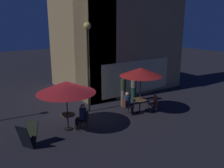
{
  "coord_description": "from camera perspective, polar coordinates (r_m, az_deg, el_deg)",
  "views": [
    {
      "loc": [
        -5.2,
        -10.21,
        4.8
      ],
      "look_at": [
        1.7,
        -0.11,
        1.52
      ],
      "focal_mm": 38.52,
      "sensor_mm": 36.0,
      "label": 1
    }
  ],
  "objects": [
    {
      "name": "street_lamp_near_corner",
      "position": [
        12.3,
        -5.79,
        8.78
      ],
      "size": [
        0.38,
        0.38,
        4.7
      ],
      "color": "black",
      "rests_on": "ground"
    },
    {
      "name": "patron_seated_0",
      "position": [
        10.8,
        -7.22,
        -7.43
      ],
      "size": [
        0.5,
        0.49,
        1.24
      ],
      "rotation": [
        0.0,
        0.0,
        2.44
      ],
      "color": "black",
      "rests_on": "ground"
    },
    {
      "name": "patio_umbrella_0",
      "position": [
        10.55,
        -10.84,
        -0.71
      ],
      "size": [
        2.58,
        2.58,
        2.26
      ],
      "color": "black",
      "rests_on": "ground"
    },
    {
      "name": "patron_seated_1",
      "position": [
        12.4,
        3.86,
        -4.34
      ],
      "size": [
        0.53,
        0.4,
        1.25
      ],
      "rotation": [
        0.0,
        0.0,
        -0.21
      ],
      "color": "black",
      "rests_on": "ground"
    },
    {
      "name": "cafe_chair_0",
      "position": [
        10.83,
        -6.44,
        -8.19
      ],
      "size": [
        0.59,
        0.59,
        0.9
      ],
      "rotation": [
        0.0,
        0.0,
        2.44
      ],
      "color": "black",
      "rests_on": "ground"
    },
    {
      "name": "cafe_building",
      "position": [
        16.02,
        -0.65,
        14.85
      ],
      "size": [
        7.64,
        6.12,
        9.53
      ],
      "color": "tan",
      "rests_on": "ground"
    },
    {
      "name": "ground_plane",
      "position": [
        12.42,
        -6.86,
        -7.85
      ],
      "size": [
        60.0,
        60.0,
        0.0
      ],
      "primitive_type": "plane",
      "color": "#232129"
    },
    {
      "name": "cafe_table_0",
      "position": [
        11.04,
        -10.46,
        -8.17
      ],
      "size": [
        0.67,
        0.67,
        0.72
      ],
      "color": "black",
      "rests_on": "ground"
    },
    {
      "name": "cafe_table_1",
      "position": [
        12.74,
        6.63,
        -4.49
      ],
      "size": [
        0.76,
        0.76,
        0.77
      ],
      "color": "black",
      "rests_on": "ground"
    },
    {
      "name": "cafe_chair_2",
      "position": [
        13.09,
        9.93,
        -4.24
      ],
      "size": [
        0.51,
        0.51,
        0.91
      ],
      "rotation": [
        0.0,
        0.0,
        2.84
      ],
      "color": "brown",
      "rests_on": "ground"
    },
    {
      "name": "patron_standing_3",
      "position": [
        14.46,
        5.16,
        -0.9
      ],
      "size": [
        0.35,
        0.35,
        1.69
      ],
      "rotation": [
        0.0,
        0.0,
        4.35
      ],
      "color": "#24422F",
      "rests_on": "ground"
    },
    {
      "name": "cafe_chair_1",
      "position": [
        12.38,
        3.25,
        -5.0
      ],
      "size": [
        0.49,
        0.49,
        0.93
      ],
      "rotation": [
        0.0,
        0.0,
        -0.21
      ],
      "color": "brown",
      "rests_on": "ground"
    },
    {
      "name": "menu_sandwich_board",
      "position": [
        9.93,
        -19.34,
        -11.44
      ],
      "size": [
        0.86,
        0.82,
        1.01
      ],
      "rotation": [
        0.0,
        0.0,
        0.55
      ],
      "color": "black",
      "rests_on": "ground"
    },
    {
      "name": "patron_standing_2",
      "position": [
        13.61,
        2.68,
        -1.57
      ],
      "size": [
        0.31,
        0.31,
        1.8
      ],
      "rotation": [
        0.0,
        0.0,
        2.84
      ],
      "color": "#746D5A",
      "rests_on": "ground"
    },
    {
      "name": "patio_umbrella_1",
      "position": [
        12.29,
        6.86,
        2.86
      ],
      "size": [
        2.18,
        2.18,
        2.46
      ],
      "color": "black",
      "rests_on": "ground"
    }
  ]
}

